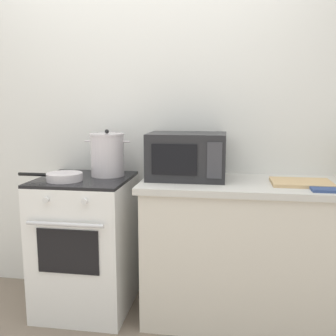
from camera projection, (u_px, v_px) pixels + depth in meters
name	position (u px, v px, depth m)	size (l,w,h in m)	color
back_wall	(187.00, 126.00, 2.77)	(4.40, 0.10, 2.50)	silver
lower_cabinet_right	(273.00, 256.00, 2.47)	(1.64, 0.56, 0.88)	beige
countertop_right	(276.00, 186.00, 2.39)	(1.70, 0.60, 0.04)	beige
stove	(86.00, 243.00, 2.63)	(0.60, 0.64, 0.92)	white
stock_pot	(107.00, 155.00, 2.61)	(0.32, 0.23, 0.32)	silver
frying_pan	(63.00, 177.00, 2.45)	(0.43, 0.23, 0.05)	silver
microwave	(187.00, 156.00, 2.51)	(0.50, 0.37, 0.30)	#232326
cutting_board	(301.00, 183.00, 2.34)	(0.36, 0.26, 0.02)	tan
oven_mitt	(327.00, 189.00, 2.17)	(0.18, 0.14, 0.02)	#33477A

